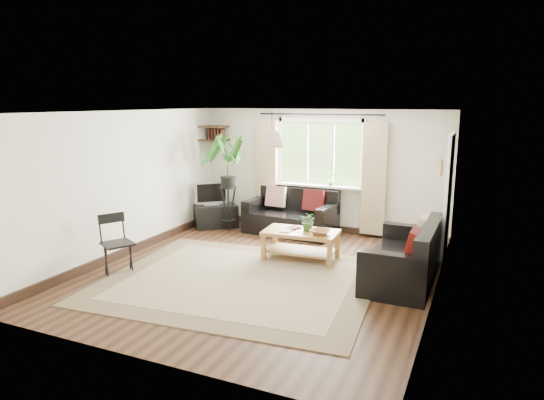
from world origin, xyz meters
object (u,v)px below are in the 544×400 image
at_px(folding_chair, 118,245).
at_px(tv_stand, 216,216).
at_px(sofa_back, 290,213).
at_px(coffee_table, 301,245).
at_px(palm_stand, 228,183).
at_px(sofa_right, 403,254).

bearing_deg(folding_chair, tv_stand, 29.77).
bearing_deg(sofa_back, coffee_table, -58.28).
height_order(sofa_back, coffee_table, sofa_back).
bearing_deg(palm_stand, sofa_right, -21.99).
bearing_deg(folding_chair, coffee_table, -24.52).
height_order(sofa_back, sofa_right, sofa_right).
distance_m(tv_stand, folding_chair, 2.98).
distance_m(coffee_table, palm_stand, 2.38).
xyz_separation_m(sofa_back, palm_stand, (-1.21, -0.29, 0.56)).
distance_m(sofa_back, folding_chair, 3.49).
relative_size(palm_stand, folding_chair, 2.17).
bearing_deg(palm_stand, tv_stand, 160.78).
distance_m(coffee_table, tv_stand, 2.66).
relative_size(sofa_back, sofa_right, 0.98).
relative_size(sofa_right, tv_stand, 2.08).
relative_size(sofa_back, coffee_table, 1.46).
height_order(sofa_right, tv_stand, sofa_right).
height_order(coffee_table, palm_stand, palm_stand).
xyz_separation_m(sofa_right, tv_stand, (-4.01, 1.60, -0.19)).
relative_size(coffee_table, palm_stand, 0.62).
relative_size(sofa_right, palm_stand, 0.92).
xyz_separation_m(coffee_table, tv_stand, (-2.34, 1.27, -0.01)).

